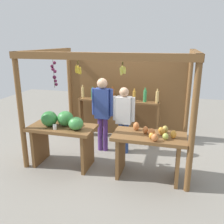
{
  "coord_description": "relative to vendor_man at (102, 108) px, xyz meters",
  "views": [
    {
      "loc": [
        1.24,
        -4.78,
        2.4
      ],
      "look_at": [
        0.0,
        -0.22,
        1.0
      ],
      "focal_mm": 38.68,
      "sensor_mm": 36.0,
      "label": 1
    }
  ],
  "objects": [
    {
      "name": "ground_plane",
      "position": [
        0.28,
        -0.04,
        -0.99
      ],
      "size": [
        12.0,
        12.0,
        0.0
      ],
      "primitive_type": "plane",
      "color": "gray",
      "rests_on": "ground"
    },
    {
      "name": "market_stall",
      "position": [
        0.28,
        0.44,
        0.33
      ],
      "size": [
        3.17,
        2.27,
        2.23
      ],
      "color": "brown",
      "rests_on": "ground"
    },
    {
      "name": "fruit_counter_left",
      "position": [
        -0.55,
        -0.86,
        -0.26
      ],
      "size": [
        1.28,
        0.64,
        1.11
      ],
      "color": "brown",
      "rests_on": "ground"
    },
    {
      "name": "fruit_counter_right",
      "position": [
        1.14,
        -0.85,
        -0.38
      ],
      "size": [
        1.28,
        0.65,
        0.97
      ],
      "color": "brown",
      "rests_on": "ground"
    },
    {
      "name": "bottle_shelf_unit",
      "position": [
        0.18,
        0.77,
        -0.17
      ],
      "size": [
        2.03,
        0.22,
        1.34
      ],
      "color": "brown",
      "rests_on": "ground"
    },
    {
      "name": "vendor_man",
      "position": [
        0.0,
        0.0,
        0.0
      ],
      "size": [
        0.48,
        0.22,
        1.65
      ],
      "rotation": [
        0.0,
        0.0,
        -0.14
      ],
      "color": "#522F78",
      "rests_on": "ground"
    },
    {
      "name": "vendor_woman",
      "position": [
        0.47,
        0.01,
        -0.12
      ],
      "size": [
        0.48,
        0.2,
        1.47
      ],
      "rotation": [
        0.0,
        0.0,
        0.17
      ],
      "color": "navy",
      "rests_on": "ground"
    }
  ]
}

